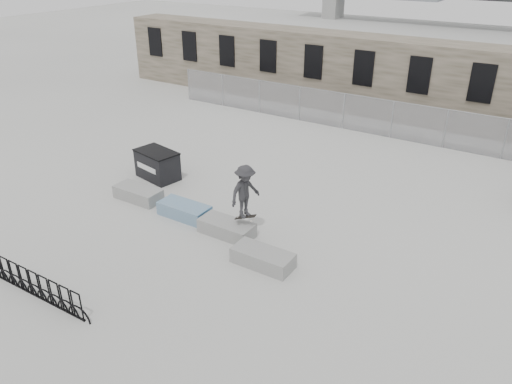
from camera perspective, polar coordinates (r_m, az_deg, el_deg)
ground at (r=18.69m, az=-5.68°, el=-3.46°), size 120.00×120.00×0.00m
stone_wall at (r=31.41m, az=12.93°, el=12.89°), size 36.00×2.58×4.50m
chainlink_fence at (r=28.34m, az=9.98°, el=9.15°), size 22.06×0.06×2.02m
planter_far_left at (r=20.67m, az=-13.32°, el=-0.12°), size 2.00×0.90×0.52m
planter_center_left at (r=19.06m, az=-8.19°, el=-2.03°), size 2.00×0.90×0.52m
planter_center_right at (r=17.76m, az=-3.36°, el=-4.06°), size 2.00×0.90×0.52m
planter_offset at (r=16.13m, az=0.79°, el=-7.48°), size 2.00×0.90×0.52m
dumpster at (r=22.28m, az=-11.20°, el=3.10°), size 2.12×1.53×1.27m
bike_rack at (r=16.04m, az=-23.96°, el=-9.66°), size 4.49×0.11×0.90m
skateboarder at (r=16.85m, az=-1.25°, el=0.05°), size 0.97×1.36×2.08m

